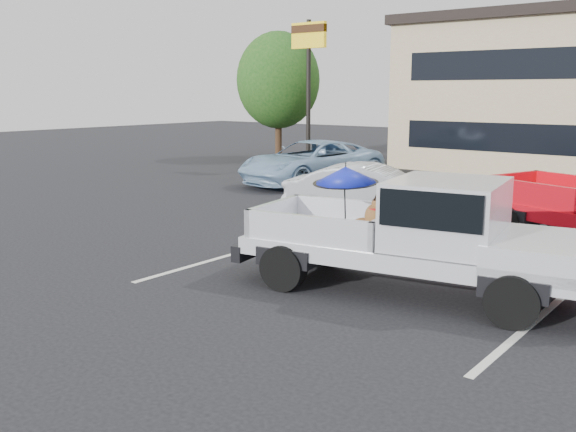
% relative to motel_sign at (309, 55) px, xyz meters
% --- Properties ---
extents(ground, '(90.00, 90.00, 0.00)m').
position_rel_motel_sign_xyz_m(ground, '(10.00, -14.00, -4.65)').
color(ground, black).
rests_on(ground, ground).
extents(stripe_left, '(0.12, 5.00, 0.01)m').
position_rel_motel_sign_xyz_m(stripe_left, '(7.00, -12.00, -4.65)').
color(stripe_left, silver).
rests_on(stripe_left, ground).
extents(stripe_right, '(0.12, 5.00, 0.01)m').
position_rel_motel_sign_xyz_m(stripe_right, '(13.00, -12.00, -4.65)').
color(stripe_right, silver).
rests_on(stripe_right, ground).
extents(motel_sign, '(1.60, 0.22, 6.00)m').
position_rel_motel_sign_xyz_m(motel_sign, '(0.00, 0.00, 0.00)').
color(motel_sign, black).
rests_on(motel_sign, ground).
extents(tree_left, '(3.96, 3.96, 6.02)m').
position_rel_motel_sign_xyz_m(tree_left, '(-4.00, 3.00, -0.92)').
color(tree_left, '#332114').
rests_on(tree_left, ground).
extents(silver_pickup, '(5.94, 2.90, 2.06)m').
position_rel_motel_sign_xyz_m(silver_pickup, '(11.25, -11.94, -3.60)').
color(silver_pickup, black).
rests_on(silver_pickup, ground).
extents(silver_sedan, '(4.61, 2.71, 1.44)m').
position_rel_motel_sign_xyz_m(silver_sedan, '(7.56, -7.50, -3.93)').
color(silver_sedan, '#ACAFB3').
rests_on(silver_sedan, ground).
extents(blue_suv, '(3.45, 5.86, 1.53)m').
position_rel_motel_sign_xyz_m(blue_suv, '(2.34, -2.99, -3.89)').
color(blue_suv, '#87A9CA').
rests_on(blue_suv, ground).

